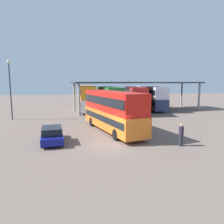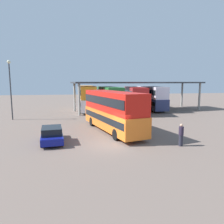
{
  "view_description": "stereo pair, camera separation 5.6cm",
  "coord_description": "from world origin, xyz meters",
  "px_view_note": "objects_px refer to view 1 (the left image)",
  "views": [
    {
      "loc": [
        -3.1,
        -16.21,
        5.04
      ],
      "look_at": [
        0.73,
        4.5,
        2.0
      ],
      "focal_mm": 33.28,
      "sensor_mm": 36.0,
      "label": 1
    },
    {
      "loc": [
        -3.04,
        -16.22,
        5.04
      ],
      "look_at": [
        0.73,
        4.5,
        2.0
      ],
      "focal_mm": 33.28,
      "sensor_mm": 36.0,
      "label": 2
    }
  ],
  "objects_px": {
    "double_decker_near_canopy": "(87,97)",
    "double_decker_end_of_row": "(151,97)",
    "parked_hatchback": "(52,135)",
    "double_decker_main": "(112,110)",
    "pedestrian_waiting": "(181,135)",
    "double_decker_far_right": "(135,98)",
    "lamppost_tall": "(10,83)",
    "double_decker_mid_row": "(109,99)"
  },
  "relations": [
    {
      "from": "double_decker_near_canopy",
      "to": "double_decker_far_right",
      "type": "height_order",
      "value": "double_decker_near_canopy"
    },
    {
      "from": "double_decker_near_canopy",
      "to": "double_decker_far_right",
      "type": "bearing_deg",
      "value": -113.6
    },
    {
      "from": "double_decker_far_right",
      "to": "double_decker_end_of_row",
      "type": "bearing_deg",
      "value": -46.56
    },
    {
      "from": "double_decker_main",
      "to": "double_decker_far_right",
      "type": "relative_size",
      "value": 0.95
    },
    {
      "from": "double_decker_mid_row",
      "to": "pedestrian_waiting",
      "type": "height_order",
      "value": "double_decker_mid_row"
    },
    {
      "from": "double_decker_far_right",
      "to": "double_decker_near_canopy",
      "type": "bearing_deg",
      "value": 73.48
    },
    {
      "from": "double_decker_far_right",
      "to": "pedestrian_waiting",
      "type": "distance_m",
      "value": 18.94
    },
    {
      "from": "parked_hatchback",
      "to": "double_decker_mid_row",
      "type": "bearing_deg",
      "value": -31.4
    },
    {
      "from": "parked_hatchback",
      "to": "lamppost_tall",
      "type": "distance_m",
      "value": 14.27
    },
    {
      "from": "pedestrian_waiting",
      "to": "double_decker_main",
      "type": "bearing_deg",
      "value": -66.77
    },
    {
      "from": "lamppost_tall",
      "to": "pedestrian_waiting",
      "type": "xyz_separation_m",
      "value": [
        16.54,
        -14.87,
        -4.04
      ]
    },
    {
      "from": "double_decker_main",
      "to": "double_decker_near_canopy",
      "type": "height_order",
      "value": "double_decker_near_canopy"
    },
    {
      "from": "double_decker_main",
      "to": "double_decker_near_canopy",
      "type": "distance_m",
      "value": 16.39
    },
    {
      "from": "double_decker_end_of_row",
      "to": "lamppost_tall",
      "type": "relative_size",
      "value": 1.34
    },
    {
      "from": "double_decker_far_right",
      "to": "pedestrian_waiting",
      "type": "bearing_deg",
      "value": -177.52
    },
    {
      "from": "double_decker_main",
      "to": "double_decker_mid_row",
      "type": "height_order",
      "value": "double_decker_mid_row"
    },
    {
      "from": "double_decker_far_right",
      "to": "lamppost_tall",
      "type": "relative_size",
      "value": 1.45
    },
    {
      "from": "double_decker_end_of_row",
      "to": "double_decker_mid_row",
      "type": "bearing_deg",
      "value": 107.59
    },
    {
      "from": "parked_hatchback",
      "to": "double_decker_far_right",
      "type": "relative_size",
      "value": 0.37
    },
    {
      "from": "double_decker_near_canopy",
      "to": "lamppost_tall",
      "type": "bearing_deg",
      "value": 125.89
    },
    {
      "from": "parked_hatchback",
      "to": "double_decker_end_of_row",
      "type": "distance_m",
      "value": 24.58
    },
    {
      "from": "double_decker_near_canopy",
      "to": "pedestrian_waiting",
      "type": "bearing_deg",
      "value": -164.23
    },
    {
      "from": "double_decker_main",
      "to": "double_decker_end_of_row",
      "type": "relative_size",
      "value": 1.03
    },
    {
      "from": "double_decker_end_of_row",
      "to": "double_decker_near_canopy",
      "type": "bearing_deg",
      "value": 86.14
    },
    {
      "from": "double_decker_near_canopy",
      "to": "double_decker_end_of_row",
      "type": "xyz_separation_m",
      "value": [
        11.62,
        -0.73,
        -0.07
      ]
    },
    {
      "from": "double_decker_near_canopy",
      "to": "double_decker_end_of_row",
      "type": "height_order",
      "value": "double_decker_near_canopy"
    },
    {
      "from": "double_decker_mid_row",
      "to": "pedestrian_waiting",
      "type": "distance_m",
      "value": 19.16
    },
    {
      "from": "double_decker_near_canopy",
      "to": "double_decker_far_right",
      "type": "xyz_separation_m",
      "value": [
        7.74,
        -3.51,
        -0.09
      ]
    },
    {
      "from": "lamppost_tall",
      "to": "double_decker_main",
      "type": "bearing_deg",
      "value": -36.35
    },
    {
      "from": "double_decker_near_canopy",
      "to": "double_decker_end_of_row",
      "type": "bearing_deg",
      "value": -92.84
    },
    {
      "from": "double_decker_end_of_row",
      "to": "parked_hatchback",
      "type": "bearing_deg",
      "value": 139.55
    },
    {
      "from": "parked_hatchback",
      "to": "double_decker_near_canopy",
      "type": "distance_m",
      "value": 19.99
    },
    {
      "from": "double_decker_mid_row",
      "to": "lamppost_tall",
      "type": "relative_size",
      "value": 1.37
    },
    {
      "from": "pedestrian_waiting",
      "to": "double_decker_mid_row",
      "type": "bearing_deg",
      "value": -95.78
    },
    {
      "from": "lamppost_tall",
      "to": "pedestrian_waiting",
      "type": "height_order",
      "value": "lamppost_tall"
    },
    {
      "from": "double_decker_end_of_row",
      "to": "pedestrian_waiting",
      "type": "height_order",
      "value": "double_decker_end_of_row"
    },
    {
      "from": "parked_hatchback",
      "to": "double_decker_far_right",
      "type": "bearing_deg",
      "value": -42.89
    },
    {
      "from": "parked_hatchback",
      "to": "double_decker_end_of_row",
      "type": "relative_size",
      "value": 0.4
    },
    {
      "from": "double_decker_main",
      "to": "parked_hatchback",
      "type": "height_order",
      "value": "double_decker_main"
    },
    {
      "from": "double_decker_main",
      "to": "lamppost_tall",
      "type": "xyz_separation_m",
      "value": [
        -12.07,
        8.88,
        2.7
      ]
    },
    {
      "from": "double_decker_near_canopy",
      "to": "pedestrian_waiting",
      "type": "distance_m",
      "value": 23.14
    },
    {
      "from": "double_decker_near_canopy",
      "to": "double_decker_main",
      "type": "bearing_deg",
      "value": -173.96
    }
  ]
}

